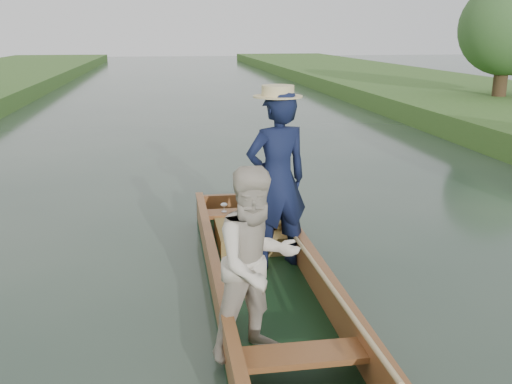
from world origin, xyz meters
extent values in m
plane|color=#283D30|center=(0.00, 0.00, 0.00)|extent=(120.00, 120.00, 0.00)
cylinder|color=#47331E|center=(9.80, 11.96, 1.16)|extent=(0.44, 0.44, 2.32)
sphere|color=#2E5522|center=(9.80, 11.96, 2.72)|extent=(2.94, 2.94, 2.94)
cube|color=black|center=(0.00, 0.00, 0.04)|extent=(1.10, 5.00, 0.08)
cube|color=brown|center=(-0.51, 0.00, 0.24)|extent=(0.08, 5.00, 0.32)
cube|color=brown|center=(0.51, 0.00, 0.24)|extent=(0.08, 5.00, 0.32)
cube|color=brown|center=(0.00, 2.46, 0.24)|extent=(1.10, 0.08, 0.32)
cube|color=brown|center=(-0.51, 0.00, 0.42)|extent=(0.10, 5.00, 0.04)
cube|color=brown|center=(0.51, 0.00, 0.42)|extent=(0.10, 5.00, 0.04)
cube|color=brown|center=(0.00, 1.90, 0.30)|extent=(0.94, 0.30, 0.05)
cube|color=brown|center=(0.00, -1.60, 0.30)|extent=(0.94, 0.30, 0.05)
imported|color=#101734|center=(0.23, 0.62, 1.06)|extent=(0.81, 0.64, 1.96)
cylinder|color=beige|center=(0.23, 0.62, 2.00)|extent=(0.52, 0.52, 0.12)
imported|color=beige|center=(-0.27, -1.15, 0.87)|extent=(0.92, 0.83, 1.57)
cube|color=#A66835|center=(0.06, 1.30, 0.19)|extent=(0.85, 0.90, 0.22)
sphere|color=tan|center=(0.33, 1.20, 0.40)|extent=(0.19, 0.19, 0.19)
sphere|color=tan|center=(0.33, 1.20, 0.55)|extent=(0.14, 0.14, 0.14)
sphere|color=tan|center=(0.27, 1.20, 0.61)|extent=(0.05, 0.05, 0.05)
sphere|color=tan|center=(0.38, 1.20, 0.61)|extent=(0.05, 0.05, 0.05)
sphere|color=tan|center=(0.33, 1.14, 0.53)|extent=(0.06, 0.06, 0.06)
sphere|color=tan|center=(0.24, 1.19, 0.43)|extent=(0.07, 0.07, 0.07)
sphere|color=tan|center=(0.41, 1.19, 0.43)|extent=(0.07, 0.07, 0.07)
sphere|color=tan|center=(0.28, 1.18, 0.32)|extent=(0.08, 0.08, 0.08)
sphere|color=tan|center=(0.37, 1.18, 0.32)|extent=(0.08, 0.08, 0.08)
cylinder|color=silver|center=(-0.22, 1.90, 0.33)|extent=(0.07, 0.07, 0.01)
cylinder|color=silver|center=(-0.22, 1.90, 0.37)|extent=(0.01, 0.01, 0.08)
ellipsoid|color=silver|center=(-0.22, 1.90, 0.43)|extent=(0.09, 0.09, 0.05)
cylinder|color=tan|center=(0.43, -0.35, 0.46)|extent=(0.04, 4.07, 0.19)
camera|label=1|loc=(-0.93, -5.25, 2.62)|focal=40.00mm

